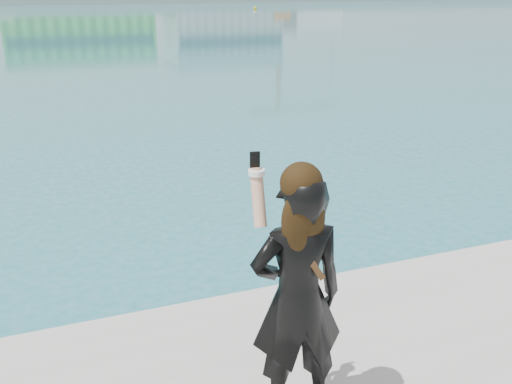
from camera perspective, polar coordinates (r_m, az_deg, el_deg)
buoy_near at (r=88.52m, az=-0.09°, el=17.79°), size 0.50×0.50×0.50m
woman at (r=3.51m, az=4.15°, el=-9.87°), size 0.63×0.45×1.70m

